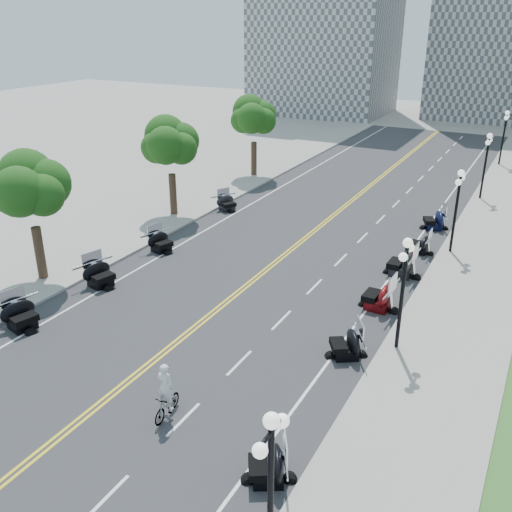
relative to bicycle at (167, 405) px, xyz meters
The scene contains 45 objects.
ground 4.87m from the bicycle, 122.33° to the left, with size 160.00×160.00×0.00m, color gray.
road 14.34m from the bicycle, 100.42° to the left, with size 16.00×90.00×0.01m, color #333335.
centerline_yellow_a 14.36m from the bicycle, 100.89° to the left, with size 0.12×90.00×0.00m, color yellow.
centerline_yellow_b 14.32m from the bicycle, 99.95° to the left, with size 0.12×90.00×0.00m, color yellow.
edge_line_north 14.61m from the bicycle, 74.89° to the left, with size 0.12×90.00×0.00m, color white.
edge_line_south 16.73m from the bicycle, 122.53° to the left, with size 0.12×90.00×0.00m, color white.
lane_dash_4 3.98m from the bicycle, 81.16° to the right, with size 0.12×2.00×0.00m, color white.
lane_dash_5 0.78m from the bicycle, ahead, with size 0.12×2.00×0.00m, color white.
lane_dash_6 4.17m from the bicycle, 81.57° to the left, with size 0.12×2.00×0.00m, color white.
lane_dash_7 8.13m from the bicycle, 85.71° to the left, with size 0.12×2.00×0.00m, color white.
lane_dash_8 12.12m from the bicycle, 87.13° to the left, with size 0.12×2.00×0.00m, color white.
lane_dash_9 16.12m from the bicycle, 87.84° to the left, with size 0.12×2.00×0.00m, color white.
lane_dash_10 20.11m from the bicycle, 88.27° to the left, with size 0.12×2.00×0.00m, color white.
lane_dash_11 24.11m from the bicycle, 88.56° to the left, with size 0.12×2.00×0.00m, color white.
lane_dash_12 28.11m from the bicycle, 88.76° to the left, with size 0.12×2.00×0.00m, color white.
lane_dash_13 32.11m from the bicycle, 88.92° to the left, with size 0.12×2.00×0.00m, color white.
lane_dash_14 36.11m from the bicycle, 89.04° to the left, with size 0.12×2.00×0.00m, color white.
lane_dash_15 40.10m from the bicycle, 89.13° to the left, with size 0.12×2.00×0.00m, color white.
lane_dash_16 44.10m from the bicycle, 89.21° to the left, with size 0.12×2.00×0.00m, color white.
lane_dash_17 48.10m from the bicycle, 89.28° to the left, with size 0.12×2.00×0.00m, color white.
lane_dash_18 52.10m from the bicycle, 89.33° to the left, with size 0.12×2.00×0.00m, color white.
lane_dash_19 56.10m from the bicycle, 89.38° to the left, with size 0.12×2.00×0.00m, color white.
sidewalk_north 16.17m from the bicycle, 60.71° to the left, with size 5.00×90.00×0.15m, color #9E9991.
sidewalk_south 19.24m from the bicycle, 132.88° to the left, with size 5.00×90.00×0.15m, color #9E9991.
distant_block_a 70.35m from the bicycle, 107.30° to the left, with size 18.00×14.00×26.00m, color gray.
street_lamp_1 7.47m from the bicycle, 33.01° to the right, with size 0.50×1.20×4.90m, color black, non-canonical shape.
street_lamp_2 10.30m from the bicycle, 53.43° to the left, with size 0.50×1.20×4.90m, color black, non-canonical shape.
street_lamp_3 21.08m from the bicycle, 73.36° to the left, with size 0.50×1.20×4.90m, color black, non-canonical shape.
street_lamp_4 32.72m from the bicycle, 79.40° to the left, with size 0.50×1.20×4.90m, color black, non-canonical shape.
street_lamp_5 44.55m from the bicycle, 82.24° to the left, with size 0.50×1.20×4.90m, color black, non-canonical shape.
tree_2 14.63m from the bicycle, 154.16° to the left, with size 4.80×4.80×9.20m, color #235619, non-canonical shape.
tree_3 22.46m from the bicycle, 124.83° to the left, with size 4.80×4.80×9.20m, color #235619, non-canonical shape.
tree_4 32.90m from the bicycle, 112.70° to the left, with size 4.80×4.80×9.20m, color #235619, non-canonical shape.
motorcycle_n_4 4.62m from the bicycle, 12.94° to the right, with size 1.84×1.84×1.29m, color black, non-canonical shape.
motorcycle_n_6 7.87m from the bicycle, 57.15° to the left, with size 1.91×1.91×1.34m, color black, non-canonical shape.
motorcycle_n_7 12.10m from the bicycle, 69.55° to the left, with size 2.16×2.16×1.51m, color #590A0C, non-canonical shape.
motorcycle_n_8 16.20m from the bicycle, 74.83° to the left, with size 2.22×2.22×1.55m, color black, non-canonical shape.
motorcycle_n_9 19.81m from the bicycle, 77.27° to the left, with size 1.76×1.76×1.23m, color black, non-canonical shape.
motorcycle_n_10 24.25m from the bicycle, 79.95° to the left, with size 2.01×2.01×1.41m, color black, non-canonical shape.
motorcycle_s_5 9.69m from the bicycle, 168.33° to the left, with size 2.06×2.06×1.44m, color black, non-canonical shape.
motorcycle_s_6 11.66m from the bicycle, 143.35° to the left, with size 2.05×2.05×1.44m, color black, non-canonical shape.
motorcycle_s_7 15.47m from the bicycle, 127.41° to the left, with size 1.86×1.86×1.30m, color black, non-canonical shape.
motorcycle_s_9 23.03m from the bicycle, 115.32° to the left, with size 1.79×1.79×1.25m, color black, non-canonical shape.
bicycle is the anchor object (origin of this frame).
cyclist_rider 1.40m from the bicycle, ahead, with size 0.67×0.44×1.83m, color white.
Camera 1 is at (13.04, -17.12, 13.18)m, focal length 40.00 mm.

